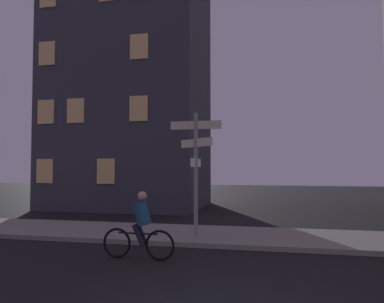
# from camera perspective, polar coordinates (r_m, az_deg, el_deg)

# --- Properties ---
(sidewalk_kerb) EXTENTS (40.00, 2.99, 0.14)m
(sidewalk_kerb) POSITION_cam_1_polar(r_m,az_deg,el_deg) (11.37, 9.17, -13.21)
(sidewalk_kerb) COLOR gray
(sidewalk_kerb) RESTS_ON ground_plane
(signpost) EXTENTS (1.50, 1.36, 3.62)m
(signpost) POSITION_cam_1_polar(r_m,az_deg,el_deg) (10.42, 0.61, -1.83)
(signpost) COLOR gray
(signpost) RESTS_ON sidewalk_kerb
(cyclist) EXTENTS (1.82, 0.34, 1.61)m
(cyclist) POSITION_cam_1_polar(r_m,az_deg,el_deg) (8.85, -8.21, -11.85)
(cyclist) COLOR black
(cyclist) RESTS_ON ground_plane
(building_left_block) EXTENTS (8.16, 6.11, 17.78)m
(building_left_block) POSITION_cam_1_polar(r_m,az_deg,el_deg) (21.53, -9.63, 15.67)
(building_left_block) COLOR #383842
(building_left_block) RESTS_ON ground_plane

